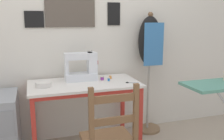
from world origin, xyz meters
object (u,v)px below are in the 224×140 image
object	(u,v)px
fabric_bowl	(43,84)
thread_spool_far_edge	(110,77)
scissors	(130,83)
thread_spool_mid_table	(109,79)
thread_spool_near_machine	(102,78)
dress_form	(150,49)
sewing_machine	(83,67)

from	to	relation	value
fabric_bowl	thread_spool_far_edge	xyz separation A→B (m)	(0.71, 0.11, -0.01)
scissors	thread_spool_mid_table	world-z (taller)	thread_spool_mid_table
thread_spool_near_machine	thread_spool_mid_table	size ratio (longest dim) A/B	1.21
scissors	thread_spool_far_edge	bearing A→B (deg)	120.65
thread_spool_far_edge	dress_form	world-z (taller)	dress_form
sewing_machine	thread_spool_far_edge	size ratio (longest dim) A/B	9.66
sewing_machine	thread_spool_near_machine	distance (m)	0.24
thread_spool_near_machine	thread_spool_far_edge	xyz separation A→B (m)	(0.10, 0.04, -0.00)
scissors	thread_spool_near_machine	distance (m)	0.31
scissors	thread_spool_far_edge	world-z (taller)	thread_spool_far_edge
thread_spool_mid_table	thread_spool_near_machine	bearing A→B (deg)	132.86
fabric_bowl	thread_spool_mid_table	size ratio (longest dim) A/B	4.08
fabric_bowl	scissors	world-z (taller)	fabric_bowl
scissors	thread_spool_near_machine	world-z (taller)	thread_spool_near_machine
sewing_machine	scissors	distance (m)	0.52
sewing_machine	dress_form	world-z (taller)	dress_form
scissors	thread_spool_mid_table	size ratio (longest dim) A/B	3.42
sewing_machine	dress_form	xyz separation A→B (m)	(0.83, 0.11, 0.14)
sewing_machine	thread_spool_near_machine	xyz separation A→B (m)	(0.19, -0.06, -0.12)
thread_spool_near_machine	dress_form	world-z (taller)	dress_form
fabric_bowl	dress_form	size ratio (longest dim) A/B	0.10
scissors	dress_form	distance (m)	0.61
sewing_machine	fabric_bowl	size ratio (longest dim) A/B	2.32
scissors	thread_spool_near_machine	bearing A→B (deg)	140.70
fabric_bowl	scissors	xyz separation A→B (m)	(0.85, -0.12, -0.02)
sewing_machine	dress_form	size ratio (longest dim) A/B	0.24
sewing_machine	thread_spool_far_edge	world-z (taller)	sewing_machine
dress_form	thread_spool_near_machine	bearing A→B (deg)	-164.68
scissors	thread_spool_mid_table	bearing A→B (deg)	143.41
scissors	dress_form	size ratio (longest dim) A/B	0.09
fabric_bowl	thread_spool_near_machine	xyz separation A→B (m)	(0.61, 0.08, -0.01)
fabric_bowl	thread_spool_far_edge	bearing A→B (deg)	9.06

